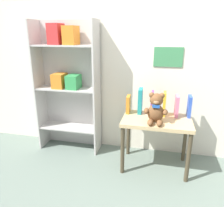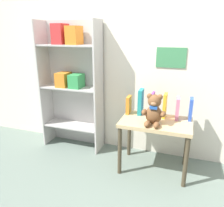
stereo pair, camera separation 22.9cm
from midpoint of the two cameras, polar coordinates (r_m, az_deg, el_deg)
wall_back at (r=2.44m, az=13.21°, el=14.81°), size 4.80×0.07×2.50m
bookshelf_side at (r=2.60m, az=-7.98°, el=6.63°), size 0.73×0.26×1.51m
display_table at (r=2.24m, az=14.20°, el=-6.36°), size 0.68×0.44×0.54m
teddy_bear at (r=2.08m, az=14.00°, el=-1.91°), size 0.22×0.20×0.29m
book_standing_orange at (r=2.33m, az=7.20°, el=-0.36°), size 0.04×0.13×0.19m
book_standing_teal at (r=2.32m, az=10.34°, el=0.39°), size 0.04×0.14×0.27m
book_standing_purple at (r=2.29m, az=13.34°, el=-0.27°), size 0.02×0.14×0.25m
book_standing_yellow at (r=2.29m, az=16.45°, el=-0.54°), size 0.03×0.13×0.25m
book_standing_pink at (r=2.29m, az=19.53°, el=-1.23°), size 0.04×0.14×0.22m
book_standing_blue at (r=2.31m, az=22.61°, el=-1.40°), size 0.03×0.13×0.22m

